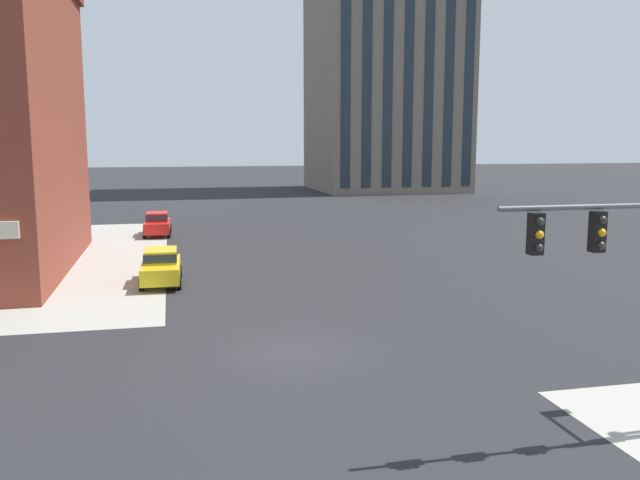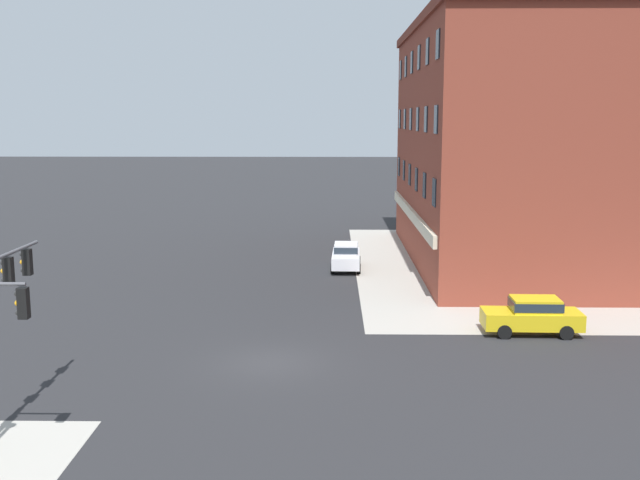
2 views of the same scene
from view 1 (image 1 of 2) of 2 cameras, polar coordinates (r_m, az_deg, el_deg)
ground_plane at (r=22.05m, az=-2.60°, el=-9.55°), size 320.00×320.00×0.00m
car_main_northbound_near at (r=49.65m, az=-13.77°, el=1.43°), size 1.98×4.45×1.68m
car_main_southbound_near at (r=32.81m, az=-13.47°, el=-2.11°), size 1.98×4.44×1.68m
residential_tower_skyline_right at (r=96.09m, az=5.63°, el=19.78°), size 19.21×19.73×51.29m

